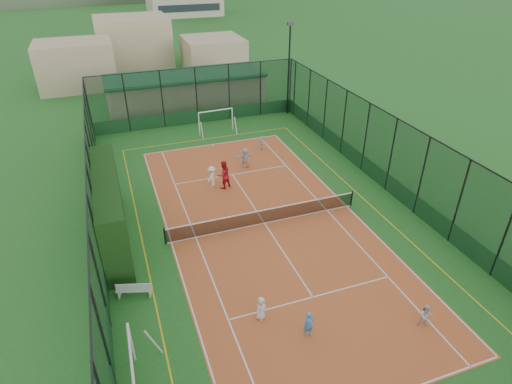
% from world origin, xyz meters
% --- Properties ---
extents(ground, '(300.00, 300.00, 0.00)m').
position_xyz_m(ground, '(0.00, 0.00, 0.00)').
color(ground, '#255F20').
rests_on(ground, ground).
extents(court_slab, '(11.17, 23.97, 0.01)m').
position_xyz_m(court_slab, '(0.00, 0.00, 0.01)').
color(court_slab, '#B75B28').
rests_on(court_slab, ground).
extents(tennis_net, '(11.67, 0.12, 1.06)m').
position_xyz_m(tennis_net, '(0.00, 0.00, 0.53)').
color(tennis_net, black).
rests_on(tennis_net, ground).
extents(perimeter_fence, '(18.12, 34.12, 5.00)m').
position_xyz_m(perimeter_fence, '(0.00, 0.00, 2.50)').
color(perimeter_fence, black).
rests_on(perimeter_fence, ground).
extents(floodlight_ne, '(0.60, 0.26, 8.25)m').
position_xyz_m(floodlight_ne, '(8.60, 16.60, 4.12)').
color(floodlight_ne, black).
rests_on(floodlight_ne, ground).
extents(clubhouse, '(15.20, 7.20, 3.15)m').
position_xyz_m(clubhouse, '(0.00, 22.00, 1.57)').
color(clubhouse, tan).
rests_on(clubhouse, ground).
extents(hedge_left, '(1.29, 8.63, 3.77)m').
position_xyz_m(hedge_left, '(-8.30, 1.58, 1.89)').
color(hedge_left, black).
rests_on(hedge_left, ground).
extents(white_bench, '(1.69, 0.90, 0.92)m').
position_xyz_m(white_bench, '(-7.80, -3.51, 0.46)').
color(white_bench, white).
rests_on(white_bench, ground).
extents(futsal_goal_near, '(3.18, 0.97, 2.04)m').
position_xyz_m(futsal_goal_near, '(-8.22, -8.64, 1.02)').
color(futsal_goal_near, white).
rests_on(futsal_goal_near, ground).
extents(futsal_goal_far, '(3.13, 1.06, 1.99)m').
position_xyz_m(futsal_goal_far, '(0.94, 14.22, 0.99)').
color(futsal_goal_far, white).
rests_on(futsal_goal_far, ground).
extents(child_near_left, '(0.68, 0.61, 1.18)m').
position_xyz_m(child_near_left, '(-2.73, -6.77, 0.60)').
color(child_near_left, white).
rests_on(child_near_left, court_slab).
extents(child_near_mid, '(0.50, 0.36, 1.28)m').
position_xyz_m(child_near_mid, '(-1.20, -8.33, 0.65)').
color(child_near_mid, '#498DCE').
rests_on(child_near_mid, court_slab).
extents(child_near_right, '(0.69, 0.63, 1.15)m').
position_xyz_m(child_near_right, '(3.75, -9.53, 0.58)').
color(child_near_right, silver).
rests_on(child_near_right, court_slab).
extents(child_far_left, '(1.05, 1.05, 1.46)m').
position_xyz_m(child_far_left, '(-1.76, 5.32, 0.74)').
color(child_far_left, white).
rests_on(child_far_left, court_slab).
extents(child_far_right, '(0.73, 0.41, 1.17)m').
position_xyz_m(child_far_right, '(3.41, 9.62, 0.59)').
color(child_far_right, silver).
rests_on(child_far_right, court_slab).
extents(child_far_back, '(1.44, 0.62, 1.50)m').
position_xyz_m(child_far_back, '(1.21, 7.20, 0.76)').
color(child_far_back, silver).
rests_on(child_far_back, court_slab).
extents(coach, '(1.14, 1.02, 1.95)m').
position_xyz_m(coach, '(-1.07, 4.85, 0.98)').
color(coach, red).
rests_on(coach, court_slab).
extents(tennis_balls, '(3.91, 1.20, 0.07)m').
position_xyz_m(tennis_balls, '(-0.62, 1.38, 0.04)').
color(tennis_balls, '#CCE033').
rests_on(tennis_balls, court_slab).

